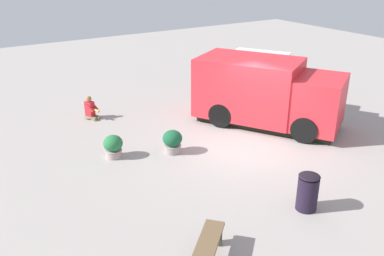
% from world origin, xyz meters
% --- Properties ---
extents(ground_plane, '(40.00, 40.00, 0.00)m').
position_xyz_m(ground_plane, '(0.00, 0.00, 0.00)').
color(ground_plane, '#A39B95').
extents(food_truck, '(4.39, 5.37, 2.32)m').
position_xyz_m(food_truck, '(1.66, 1.05, 1.12)').
color(food_truck, red).
rests_on(food_truck, ground_plane).
extents(person_customer, '(0.61, 0.80, 0.86)m').
position_xyz_m(person_customer, '(-3.42, 4.88, 0.32)').
color(person_customer, '#756B50').
rests_on(person_customer, ground_plane).
extents(planter_flowering_near, '(0.60, 0.60, 0.73)m').
position_xyz_m(planter_flowering_near, '(-2.29, 0.77, 0.38)').
color(planter_flowering_near, gray).
rests_on(planter_flowering_near, ground_plane).
extents(planter_flowering_far, '(0.58, 0.58, 0.71)m').
position_xyz_m(planter_flowering_far, '(-3.94, 1.44, 0.37)').
color(planter_flowering_far, '#A58E8C').
rests_on(planter_flowering_far, ground_plane).
extents(plaza_bench, '(1.32, 1.26, 0.51)m').
position_xyz_m(plaza_bench, '(-4.17, -3.89, 0.37)').
color(plaza_bench, brown).
rests_on(plaza_bench, ground_plane).
extents(trash_bin, '(0.51, 0.51, 0.94)m').
position_xyz_m(trash_bin, '(-1.12, -3.60, 0.48)').
color(trash_bin, black).
rests_on(trash_bin, ground_plane).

